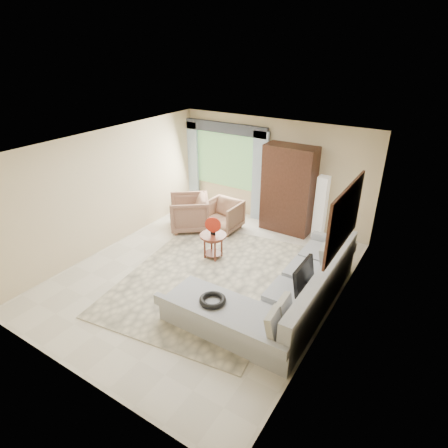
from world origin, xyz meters
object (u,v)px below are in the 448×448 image
Objects in this scene: sectional_sofa at (283,297)px; armchair_right at (223,216)px; armchair_left at (189,213)px; coffee_table at (213,246)px; armoire at (288,190)px; tv_screen at (304,276)px; potted_plant at (191,203)px; floor_lamp at (321,208)px.

sectional_sofa is 4.24× the size of armchair_right.
armchair_right is at bearing 81.09° from armchair_left.
armoire reaches higher than coffee_table.
sectional_sofa is 2.15m from coffee_table.
armchair_left is (-1.28, 0.85, 0.13)m from coffee_table.
sectional_sofa is 4.68× the size of tv_screen.
tv_screen is at bearing 28.80° from armchair_left.
armchair_left is 0.92m from potted_plant.
tv_screen is at bearing -61.35° from armoire.
coffee_table is 2.68m from floor_lamp.
sectional_sofa reaches higher than coffee_table.
floor_lamp reaches higher than coffee_table.
sectional_sofa reaches higher than armchair_right.
floor_lamp is (3.35, 0.53, 0.45)m from potted_plant.
armoire is 1.40× the size of floor_lamp.
armoire is at bearing 113.06° from sectional_sofa.
armoire reaches higher than armchair_right.
tv_screen is 1.23× the size of potted_plant.
armoire is (1.31, 0.82, 0.68)m from armchair_right.
armchair_left reaches higher than armchair_right.
armchair_left is 0.44× the size of armoire.
tv_screen is 3.42m from armchair_right.
armchair_right is at bearing 140.80° from sectional_sofa.
armoire is (-1.50, 2.75, 0.33)m from tv_screen.
tv_screen is at bearing -75.99° from floor_lamp.
armchair_left is 1.54× the size of potted_plant.
potted_plant is (-3.78, 2.43, 0.02)m from sectional_sofa.
armoire is (0.76, 2.08, 0.76)m from coffee_table.
floor_lamp is (-0.70, 2.81, 0.03)m from tv_screen.
armoire reaches higher than potted_plant.
floor_lamp is at bearing 104.01° from tv_screen.
coffee_table is 0.93× the size of potted_plant.
sectional_sofa is at bearing -32.73° from potted_plant.
sectional_sofa is 0.53m from tv_screen.
tv_screen reaches higher than sectional_sofa.
coffee_table is 2.34m from armoire.
coffee_table is at bearing 18.38° from armchair_left.
sectional_sofa is 3.72× the size of armchair_left.
potted_plant reaches higher than coffee_table.
tv_screen is 3.86m from armchair_left.
floor_lamp reaches higher than armchair_left.
floor_lamp is at bearing 76.48° from armchair_left.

